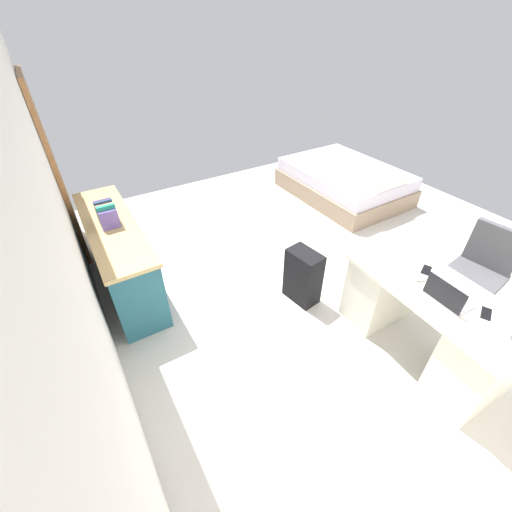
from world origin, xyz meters
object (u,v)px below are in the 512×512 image
Objects in this scene: suitcase_black at (303,276)px; cell_phone_near_laptop at (486,313)px; bed at (344,182)px; office_chair at (475,277)px; figurine_small at (102,205)px; laptop at (447,297)px; cell_phone_by_mouse at (427,270)px; desk at (424,320)px; credenza at (120,255)px; computer_mouse at (421,278)px.

suitcase_black is 4.41× the size of cell_phone_near_laptop.
cell_phone_near_laptop is at bearing 152.94° from bed.
office_chair reaches higher than suitcase_black.
figurine_small is at bearing 36.38° from suitcase_black.
office_chair is 2.95× the size of laptop.
cell_phone_near_laptop is at bearing -167.60° from suitcase_black.
bed is 14.10× the size of cell_phone_by_mouse.
desk is 10.78× the size of cell_phone_by_mouse.
suitcase_black is 4.41× the size of cell_phone_by_mouse.
credenza is 3.11m from laptop.
office_chair is 8.55× the size of figurine_small.
cell_phone_by_mouse is (0.20, -0.13, 0.36)m from desk.
credenza is at bearing -179.74° from figurine_small.
laptop is 3.19× the size of computer_mouse.
figurine_small is (2.62, 2.02, 0.46)m from desk.
office_chair is 2.68m from bed.
cell_phone_near_laptop reaches higher than desk.
cell_phone_by_mouse is at bearing 80.59° from office_chair.
bed is 14.10× the size of cell_phone_near_laptop.
desk is 1.17m from suitcase_black.
cell_phone_by_mouse is at bearing -134.11° from credenza.
suitcase_black is at bearing 23.81° from desk.
office_chair is 6.91× the size of cell_phone_near_laptop.
desk is 0.86m from office_chair.
laptop is (-0.19, 0.93, 0.37)m from office_chair.
credenza is 5.64× the size of laptop.
office_chair reaches higher than bed.
figurine_small reaches higher than desk.
desk is 0.81× the size of credenza.
figurine_small is (1.55, 1.54, 0.55)m from suitcase_black.
cell_phone_near_laptop is (-3.00, 1.53, 0.50)m from bed.
computer_mouse is at bearing -15.18° from cell_phone_near_laptop.
cell_phone_near_laptop is 1.24× the size of figurine_small.
office_chair is 1.66m from suitcase_black.
credenza is at bearing 45.53° from computer_mouse.
desk is 14.67× the size of computer_mouse.
bed is (0.37, -3.62, -0.15)m from credenza.
desk reaches higher than bed.
suitcase_black is at bearing 18.86° from laptop.
cell_phone_by_mouse is (0.05, -0.15, -0.01)m from computer_mouse.
laptop is 0.37m from cell_phone_by_mouse.
desk is at bearing 148.89° from bed.
credenza is 2.95m from computer_mouse.
desk is 0.42m from laptop.
laptop reaches higher than desk.
cell_phone_by_mouse is (-2.08, -2.15, 0.35)m from credenza.
credenza is (2.20, 2.88, -0.02)m from office_chair.
bed is at bearing -30.43° from computer_mouse.
cell_phone_by_mouse is 1.24× the size of figurine_small.
cell_phone_near_laptop is (-2.63, -2.08, 0.35)m from credenza.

